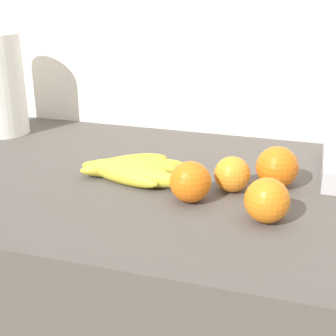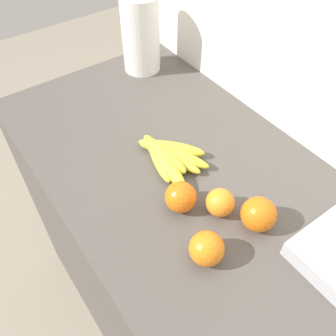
{
  "view_description": "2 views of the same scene",
  "coord_description": "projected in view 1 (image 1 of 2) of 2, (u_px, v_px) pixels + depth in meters",
  "views": [
    {
      "loc": [
        0.15,
        -0.83,
        1.31
      ],
      "look_at": [
        -0.09,
        -0.04,
        0.98
      ],
      "focal_mm": 52.22,
      "sensor_mm": 36.0,
      "label": 1
    },
    {
      "loc": [
        0.36,
        -0.4,
        1.63
      ],
      "look_at": [
        -0.1,
        -0.07,
        1.01
      ],
      "focal_mm": 38.9,
      "sensor_mm": 36.0,
      "label": 2
    }
  ],
  "objects": [
    {
      "name": "orange_far_right",
      "position": [
        232.0,
        174.0,
        0.89
      ],
      "size": [
        0.07,
        0.07,
        0.07
      ],
      "primitive_type": "sphere",
      "color": "orange",
      "rests_on": "counter"
    },
    {
      "name": "orange_center",
      "position": [
        267.0,
        200.0,
        0.78
      ],
      "size": [
        0.07,
        0.07,
        0.07
      ],
      "primitive_type": "sphere",
      "color": "orange",
      "rests_on": "counter"
    },
    {
      "name": "banana_bunch",
      "position": [
        129.0,
        170.0,
        0.95
      ],
      "size": [
        0.22,
        0.16,
        0.04
      ],
      "color": "gold",
      "rests_on": "counter"
    },
    {
      "name": "orange_back_left",
      "position": [
        190.0,
        182.0,
        0.85
      ],
      "size": [
        0.07,
        0.07,
        0.07
      ],
      "primitive_type": "sphere",
      "color": "orange",
      "rests_on": "counter"
    },
    {
      "name": "wall_back",
      "position": [
        241.0,
        235.0,
        1.33
      ],
      "size": [
        1.8,
        0.06,
        1.3
      ],
      "primitive_type": "cube",
      "color": "silver",
      "rests_on": "ground"
    },
    {
      "name": "orange_right",
      "position": [
        277.0,
        167.0,
        0.9
      ],
      "size": [
        0.08,
        0.08,
        0.08
      ],
      "primitive_type": "sphere",
      "color": "orange",
      "rests_on": "counter"
    }
  ]
}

